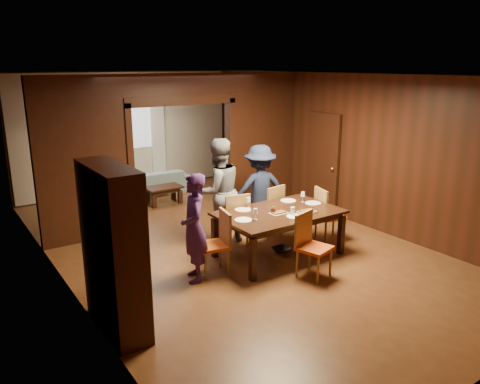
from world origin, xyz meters
TOP-DOWN VIEW (x-y plane):
  - floor at (0.00, 0.00)m, footprint 9.00×9.00m
  - ceiling at (0.00, 0.00)m, footprint 5.50×9.00m
  - room_walls at (0.00, 1.89)m, footprint 5.52×9.01m
  - person_purple at (-1.13, -0.88)m, footprint 0.56×0.68m
  - person_grey at (-0.06, 0.20)m, footprint 0.93×0.74m
  - person_navy at (0.86, 0.23)m, footprint 1.20×0.90m
  - sofa at (0.24, 3.85)m, footprint 1.99×0.91m
  - serving_bowl at (0.56, -0.80)m, footprint 0.30×0.30m
  - dining_table at (0.44, -0.87)m, footprint 1.97×1.22m
  - coffee_table at (0.15, 2.89)m, footprint 0.80×0.50m
  - chair_left at (-0.82, -0.87)m, footprint 0.52×0.52m
  - chair_right at (1.63, -0.85)m, footprint 0.54×0.54m
  - chair_far_l at (0.06, -0.10)m, footprint 0.52×0.52m
  - chair_far_r at (0.86, -0.03)m, footprint 0.51×0.51m
  - chair_near at (0.36, -1.80)m, footprint 0.55×0.55m
  - hutch at (-2.53, -1.50)m, footprint 0.40×1.20m
  - door_right at (2.70, 0.50)m, footprint 0.06×0.90m
  - window_far at (0.00, 4.44)m, footprint 1.20×0.03m
  - curtain_left at (-0.75, 4.40)m, footprint 0.35×0.06m
  - curtain_right at (0.75, 4.40)m, footprint 0.35×0.06m
  - plate_left at (-0.29, -0.91)m, footprint 0.27×0.27m
  - plate_far_l at (-0.01, -0.48)m, footprint 0.27×0.27m
  - plate_far_r at (0.95, -0.49)m, footprint 0.27×0.27m
  - plate_right at (1.20, -0.85)m, footprint 0.27×0.27m
  - plate_near at (0.47, -1.22)m, footprint 0.27×0.27m
  - platter_a at (0.36, -0.96)m, footprint 0.30×0.20m
  - platter_b at (0.78, -1.15)m, footprint 0.30×0.20m
  - wineglass_left at (-0.13, -0.99)m, footprint 0.08×0.08m
  - wineglass_far at (0.14, -0.42)m, footprint 0.08×0.08m
  - wineglass_right at (1.12, -0.68)m, footprint 0.08×0.08m
  - tumbler at (0.48, -1.15)m, footprint 0.07×0.07m
  - condiment_jar at (0.29, -0.90)m, footprint 0.08×0.08m

SIDE VIEW (x-z plane):
  - floor at x=0.00m, z-range 0.00..0.00m
  - coffee_table at x=0.15m, z-range 0.00..0.40m
  - sofa at x=0.24m, z-range 0.00..0.57m
  - dining_table at x=0.44m, z-range 0.00..0.76m
  - chair_left at x=-0.82m, z-range 0.00..0.97m
  - chair_right at x=1.63m, z-range 0.00..0.97m
  - chair_far_l at x=0.06m, z-range 0.00..0.97m
  - chair_far_r at x=0.86m, z-range 0.00..0.97m
  - chair_near at x=0.36m, z-range 0.00..0.97m
  - plate_left at x=-0.29m, z-range 0.76..0.77m
  - plate_far_l at x=-0.01m, z-range 0.76..0.77m
  - plate_far_r at x=0.95m, z-range 0.76..0.77m
  - plate_right at x=1.20m, z-range 0.76..0.77m
  - plate_near at x=0.47m, z-range 0.76..0.77m
  - platter_a at x=0.36m, z-range 0.76..0.80m
  - platter_b at x=0.78m, z-range 0.76..0.80m
  - serving_bowl at x=0.56m, z-range 0.76..0.83m
  - person_purple at x=-1.13m, z-range 0.00..1.60m
  - condiment_jar at x=0.29m, z-range 0.76..0.87m
  - person_navy at x=0.86m, z-range 0.00..1.65m
  - tumbler at x=0.48m, z-range 0.76..0.90m
  - wineglass_left at x=-0.13m, z-range 0.76..0.94m
  - wineglass_far at x=0.14m, z-range 0.76..0.94m
  - wineglass_right at x=1.12m, z-range 0.76..0.94m
  - person_grey at x=-0.06m, z-range 0.00..1.86m
  - hutch at x=-2.53m, z-range 0.00..2.00m
  - door_right at x=2.70m, z-range 0.00..2.10m
  - curtain_left at x=-0.75m, z-range 0.05..2.45m
  - curtain_right at x=0.75m, z-range 0.05..2.45m
  - room_walls at x=0.00m, z-range 0.06..2.96m
  - window_far at x=0.00m, z-range 1.05..2.35m
  - ceiling at x=0.00m, z-range 2.89..2.91m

